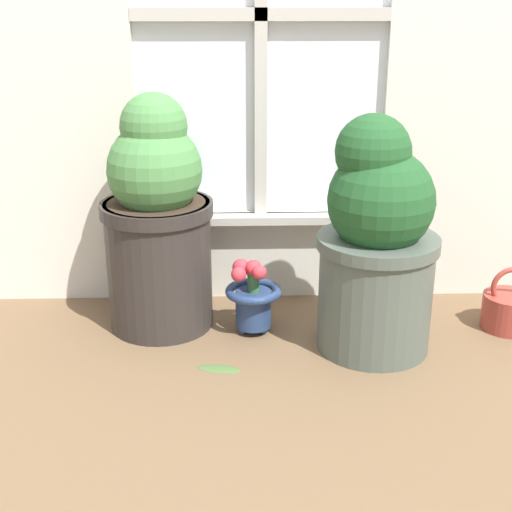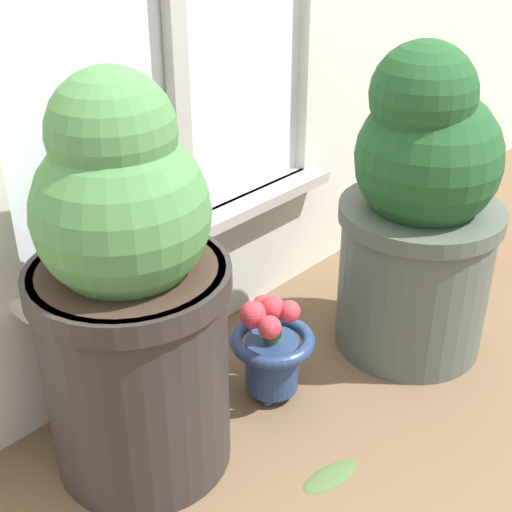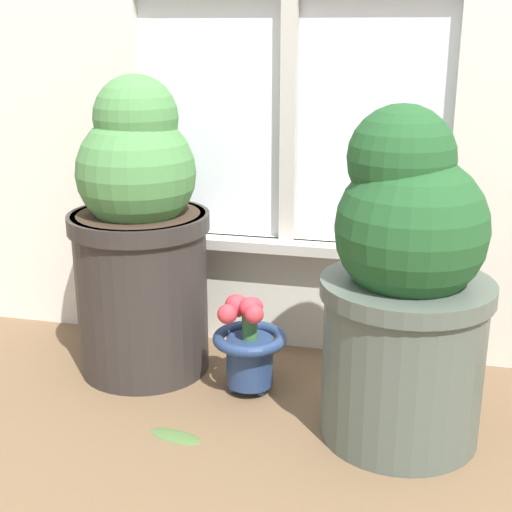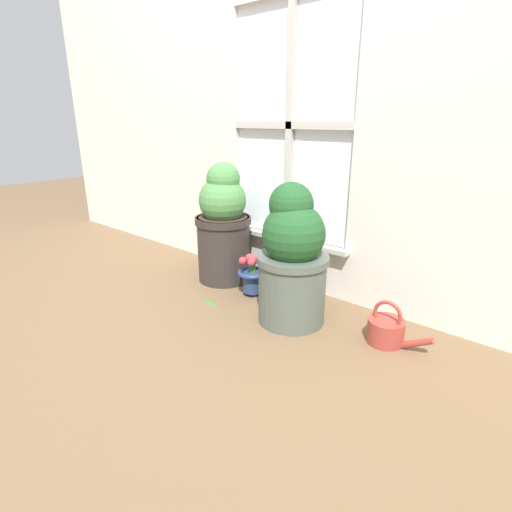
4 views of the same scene
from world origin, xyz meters
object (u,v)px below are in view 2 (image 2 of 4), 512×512
flower_vase (271,347)px  potted_plant_right (420,214)px  potted_plant_left (130,298)px  watering_can (462,236)px

flower_vase → potted_plant_right: bearing=-16.8°
potted_plant_left → watering_can: potted_plant_left is taller
potted_plant_right → flower_vase: 0.38m
potted_plant_right → watering_can: bearing=13.1°
potted_plant_left → flower_vase: 0.34m
flower_vase → watering_can: size_ratio=0.81×
potted_plant_right → flower_vase: size_ratio=2.91×
potted_plant_left → flower_vase: size_ratio=3.07×
potted_plant_left → potted_plant_right: (0.58, -0.15, -0.02)m
potted_plant_right → watering_can: size_ratio=2.34×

